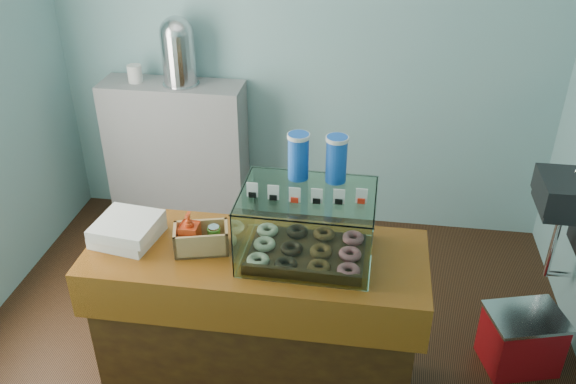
% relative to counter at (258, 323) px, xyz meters
% --- Properties ---
extents(ground, '(3.50, 3.50, 0.00)m').
position_rel_counter_xyz_m(ground, '(0.00, 0.25, -0.46)').
color(ground, black).
rests_on(ground, ground).
extents(room_shell, '(3.54, 3.04, 2.82)m').
position_rel_counter_xyz_m(room_shell, '(0.03, 0.26, 1.25)').
color(room_shell, '#73A4A8').
rests_on(room_shell, ground).
extents(counter, '(1.60, 0.60, 0.90)m').
position_rel_counter_xyz_m(counter, '(0.00, 0.00, 0.00)').
color(counter, '#42280C').
rests_on(counter, ground).
extents(back_shelf, '(1.00, 0.32, 1.10)m').
position_rel_counter_xyz_m(back_shelf, '(-0.90, 1.57, 0.09)').
color(back_shelf, gray).
rests_on(back_shelf, ground).
extents(display_case, '(0.61, 0.45, 0.55)m').
position_rel_counter_xyz_m(display_case, '(0.24, 0.04, 0.62)').
color(display_case, black).
rests_on(display_case, counter).
extents(condiment_crate, '(0.28, 0.21, 0.20)m').
position_rel_counter_xyz_m(condiment_crate, '(-0.27, -0.02, 0.52)').
color(condiment_crate, tan).
rests_on(condiment_crate, counter).
extents(pastry_boxes, '(0.32, 0.33, 0.11)m').
position_rel_counter_xyz_m(pastry_boxes, '(-0.63, 0.01, 0.50)').
color(pastry_boxes, silver).
rests_on(pastry_boxes, counter).
extents(coffee_urn, '(0.25, 0.25, 0.47)m').
position_rel_counter_xyz_m(coffee_urn, '(-0.82, 1.57, 0.89)').
color(coffee_urn, silver).
rests_on(coffee_urn, back_shelf).
extents(red_cooler, '(0.47, 0.40, 0.35)m').
position_rel_counter_xyz_m(red_cooler, '(1.40, 0.39, -0.28)').
color(red_cooler, '#AA0D13').
rests_on(red_cooler, ground).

